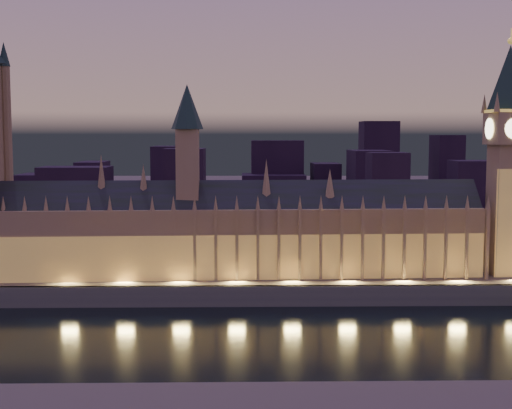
{
  "coord_description": "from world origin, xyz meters",
  "views": [
    {
      "loc": [
        -0.52,
        -227.79,
        65.87
      ],
      "look_at": [
        5.0,
        55.0,
        38.0
      ],
      "focal_mm": 50.0,
      "sensor_mm": 36.0,
      "label": 1
    }
  ],
  "objects": [
    {
      "name": "ground_plane",
      "position": [
        0.0,
        0.0,
        0.0
      ],
      "size": [
        2000.0,
        2000.0,
        0.0
      ],
      "primitive_type": "plane",
      "color": "black",
      "rests_on": "ground"
    },
    {
      "name": "north_bank",
      "position": [
        0.0,
        520.0,
        4.0
      ],
      "size": [
        2000.0,
        960.0,
        8.0
      ],
      "primitive_type": "cube",
      "color": "#463F3D",
      "rests_on": "ground"
    },
    {
      "name": "embankment_wall",
      "position": [
        0.0,
        41.0,
        4.0
      ],
      "size": [
        2000.0,
        2.5,
        8.0
      ],
      "primitive_type": "cube",
      "color": "#4A514D",
      "rests_on": "ground"
    },
    {
      "name": "palace_of_westminster",
      "position": [
        -3.56,
        61.75,
        26.37
      ],
      "size": [
        202.0,
        27.93,
        78.0
      ],
      "color": "#947B4E",
      "rests_on": "north_bank"
    },
    {
      "name": "elizabeth_tower",
      "position": [
        108.0,
        61.92,
        63.79
      ],
      "size": [
        18.0,
        18.0,
        100.41
      ],
      "color": "#947B4E",
      "rests_on": "north_bank"
    },
    {
      "name": "city_backdrop",
      "position": [
        36.8,
        246.49,
        30.37
      ],
      "size": [
        468.01,
        215.63,
        70.6
      ],
      "color": "black",
      "rests_on": "north_bank"
    }
  ]
}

